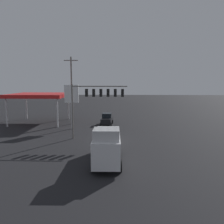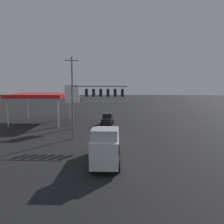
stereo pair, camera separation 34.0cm
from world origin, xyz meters
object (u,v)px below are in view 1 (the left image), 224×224
traffic_signal_assembly (96,97)px  hatchback_crossing (107,119)px  price_sign (72,97)px  utility_pole (72,89)px  delivery_truck (107,145)px

traffic_signal_assembly → hatchback_crossing: (-0.78, -9.67, -4.58)m
price_sign → hatchback_crossing: price_sign is taller
traffic_signal_assembly → hatchback_crossing: 10.73m
utility_pole → hatchback_crossing: 8.00m
traffic_signal_assembly → delivery_truck: bearing=102.2°
delivery_truck → hatchback_crossing: bearing=-177.8°
utility_pole → price_sign: 4.10m
traffic_signal_assembly → hatchback_crossing: traffic_signal_assembly is taller
utility_pole → delivery_truck: utility_pole is taller
hatchback_crossing → traffic_signal_assembly: bearing=-0.8°
price_sign → utility_pole: bearing=-78.3°
price_sign → hatchback_crossing: size_ratio=1.77×
price_sign → hatchback_crossing: (-5.30, -3.66, -4.17)m
utility_pole → delivery_truck: 20.26m
hatchback_crossing → delivery_truck: bearing=7.1°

